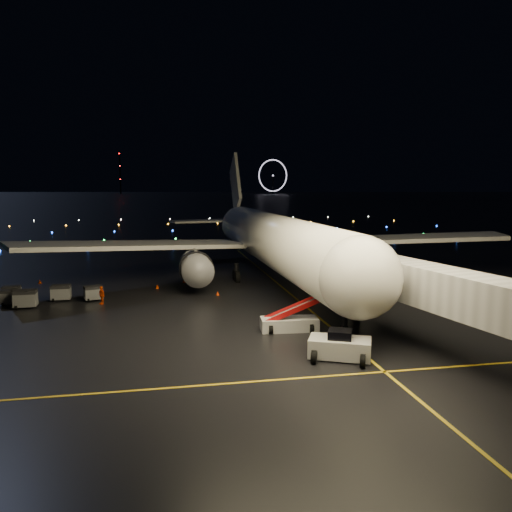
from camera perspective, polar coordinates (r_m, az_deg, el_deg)
The scene contains 19 objects.
ground at distance 340.28m, azimuth -10.47°, elevation 5.80°, with size 2000.00×2000.00×0.00m, color black.
lane_centre at distance 58.31m, azimuth 3.94°, elevation -4.33°, with size 0.25×80.00×0.02m, color gold.
lane_cross at distance 32.61m, azimuth -14.65°, elevation -14.72°, with size 60.00×0.25×0.02m, color gold.
airliner at distance 67.34m, azimuth 1.30°, elevation 5.24°, with size 64.97×61.72×18.41m, color white, non-canonical shape.
pushback_tug at distance 37.35m, azimuth 9.57°, elevation -9.89°, with size 4.44×2.32×2.11m, color silver.
belt_loader at distance 43.54m, azimuth 3.85°, elevation -6.24°, with size 7.27×1.98×3.52m, color silver, non-canonical shape.
crew_c at distance 55.54m, azimuth -17.24°, elevation -4.30°, with size 1.13×0.47×1.94m, color #EF4000.
safety_cone_0 at distance 57.67m, azimuth -4.40°, elevation -4.26°, with size 0.39×0.39×0.44m, color #FB3E02.
safety_cone_1 at distance 65.45m, azimuth -8.24°, elevation -2.81°, with size 0.45×0.45×0.52m, color #FB3E02.
safety_cone_2 at distance 62.34m, azimuth -11.22°, elevation -3.44°, with size 0.43×0.43×0.49m, color #FB3E02.
safety_cone_3 at distance 70.04m, azimuth -23.47°, elevation -2.70°, with size 0.44×0.44×0.50m, color #FB3E02.
ferris_wheel at distance 779.52m, azimuth 1.95°, elevation 9.03°, with size 50.00×4.00×52.00m, color black, non-canonical shape.
radio_mast at distance 782.39m, azimuth -15.27°, elevation 9.19°, with size 1.80×1.80×64.00m, color black.
taxiway_lights at distance 146.58m, azimuth -9.81°, elevation 3.11°, with size 164.00×92.00×0.36m, color black, non-canonical shape.
baggage_cart_0 at distance 57.60m, azimuth -18.10°, elevation -4.07°, with size 1.88×1.31×1.60m, color slate.
baggage_cart_1 at distance 61.05m, azimuth -26.15°, elevation -3.85°, with size 1.84×1.29×1.57m, color slate.
baggage_cart_2 at distance 58.73m, azimuth -21.39°, elevation -3.95°, with size 2.00×1.40×1.70m, color slate.
baggage_cart_3 at distance 56.63m, azimuth -24.85°, elevation -4.50°, with size 2.17×1.52×1.84m, color slate.
baggage_cart_4 at distance 58.84m, azimuth -26.24°, elevation -4.25°, with size 1.89×1.32×1.61m, color slate.
Camera 1 is at (-2.64, -40.04, 12.49)m, focal length 35.00 mm.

